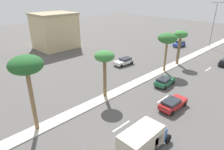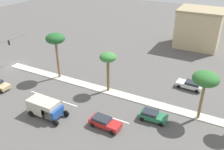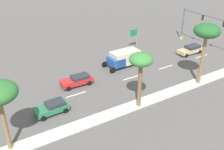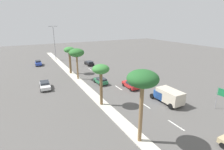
{
  "view_description": "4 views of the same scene",
  "coord_description": "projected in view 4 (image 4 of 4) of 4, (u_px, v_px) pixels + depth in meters",
  "views": [
    {
      "loc": [
        18.21,
        5.06,
        14.09
      ],
      "look_at": [
        -1.76,
        24.9,
        2.09
      ],
      "focal_mm": 31.55,
      "sensor_mm": 36.0,
      "label": 1
    },
    {
      "loc": [
        30.18,
        38.83,
        21.19
      ],
      "look_at": [
        -0.72,
        22.51,
        2.88
      ],
      "focal_mm": 38.42,
      "sensor_mm": 36.0,
      "label": 2
    },
    {
      "loc": [
        -21.37,
        38.82,
        18.28
      ],
      "look_at": [
        2.69,
        23.93,
        3.41
      ],
      "focal_mm": 42.92,
      "sensor_mm": 36.0,
      "label": 3
    },
    {
      "loc": [
        -10.94,
        -1.84,
        13.25
      ],
      "look_at": [
        3.47,
        25.4,
        3.7
      ],
      "focal_mm": 28.01,
      "sensor_mm": 36.0,
      "label": 4
    }
  ],
  "objects": [
    {
      "name": "sedan_red_right",
      "position": [
        131.0,
        85.0,
        35.83
      ],
      "size": [
        2.05,
        4.39,
        1.36
      ],
      "color": "red",
      "rests_on": "ground"
    },
    {
      "name": "palm_tree_right",
      "position": [
        77.0,
        53.0,
        39.82
      ],
      "size": [
        3.49,
        3.49,
        7.18
      ],
      "color": "olive",
      "rests_on": "median_curb"
    },
    {
      "name": "lane_stripe_rear",
      "position": [
        145.0,
        105.0,
        28.82
      ],
      "size": [
        0.2,
        2.8,
        0.01
      ],
      "primitive_type": "cube",
      "color": "silver",
      "rests_on": "ground"
    },
    {
      "name": "street_lamp_rear",
      "position": [
        54.0,
        41.0,
        59.36
      ],
      "size": [
        2.9,
        0.24,
        11.6
      ],
      "color": "gray",
      "rests_on": "median_curb"
    },
    {
      "name": "ground_plane",
      "position": [
        86.0,
        89.0,
        35.75
      ],
      "size": [
        160.0,
        160.0,
        0.0
      ],
      "primitive_type": "plane",
      "color": "#565451"
    },
    {
      "name": "directional_road_sign",
      "position": [
        222.0,
        95.0,
        26.29
      ],
      "size": [
        0.1,
        1.61,
        3.53
      ],
      "color": "gray",
      "rests_on": "ground"
    },
    {
      "name": "lane_stripe_far",
      "position": [
        119.0,
        88.0,
        36.15
      ],
      "size": [
        0.2,
        2.8,
        0.01
      ],
      "primitive_type": "cube",
      "color": "silver",
      "rests_on": "ground"
    },
    {
      "name": "palm_tree_trailing",
      "position": [
        69.0,
        52.0,
        44.43
      ],
      "size": [
        2.74,
        2.74,
        6.87
      ],
      "color": "brown",
      "rests_on": "median_curb"
    },
    {
      "name": "sedan_black_trailing",
      "position": [
        89.0,
        63.0,
        54.5
      ],
      "size": [
        1.95,
        4.18,
        1.36
      ],
      "color": "black",
      "rests_on": "ground"
    },
    {
      "name": "lane_stripe_near",
      "position": [
        176.0,
        125.0,
        23.21
      ],
      "size": [
        0.2,
        2.8,
        0.01
      ],
      "primitive_type": "cube",
      "color": "silver",
      "rests_on": "ground"
    },
    {
      "name": "median_curb",
      "position": [
        74.0,
        77.0,
        42.99
      ],
      "size": [
        1.8,
        77.33,
        0.12
      ],
      "primitive_type": "cube",
      "color": "beige",
      "rests_on": "ground"
    },
    {
      "name": "lane_stripe_inboard",
      "position": [
        90.0,
        69.0,
        50.09
      ],
      "size": [
        0.2,
        2.8,
        0.01
      ],
      "primitive_type": "cube",
      "color": "silver",
      "rests_on": "ground"
    },
    {
      "name": "sedan_white_near",
      "position": [
        45.0,
        85.0,
        35.59
      ],
      "size": [
        2.22,
        4.4,
        1.36
      ],
      "color": "silver",
      "rests_on": "ground"
    },
    {
      "name": "sedan_blue_front",
      "position": [
        38.0,
        63.0,
        54.39
      ],
      "size": [
        2.0,
        3.94,
        1.47
      ],
      "color": "#2D47AD",
      "rests_on": "ground"
    },
    {
      "name": "sedan_green_far",
      "position": [
        101.0,
        81.0,
        38.27
      ],
      "size": [
        2.02,
        3.9,
        1.37
      ],
      "color": "#287047",
      "rests_on": "ground"
    },
    {
      "name": "box_truck",
      "position": [
        168.0,
        95.0,
        29.18
      ],
      "size": [
        2.61,
        5.65,
        2.44
      ],
      "color": "#234C99",
      "rests_on": "ground"
    },
    {
      "name": "palm_tree_left",
      "position": [
        101.0,
        71.0,
        27.11
      ],
      "size": [
        2.7,
        2.7,
        6.76
      ],
      "color": "brown",
      "rests_on": "median_curb"
    },
    {
      "name": "palm_tree_mid",
      "position": [
        143.0,
        81.0,
        17.95
      ],
      "size": [
        3.36,
        3.36,
        8.41
      ],
      "color": "olive",
      "rests_on": "median_curb"
    }
  ]
}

